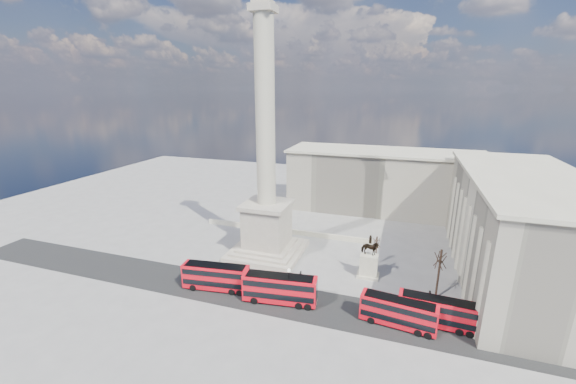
% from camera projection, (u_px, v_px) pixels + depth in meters
% --- Properties ---
extents(ground, '(180.00, 180.00, 0.00)m').
position_uv_depth(ground, '(258.00, 264.00, 67.81)').
color(ground, gray).
rests_on(ground, ground).
extents(asphalt_road, '(120.00, 9.00, 0.01)m').
position_uv_depth(asphalt_road, '(262.00, 296.00, 57.19)').
color(asphalt_road, '#252525').
rests_on(asphalt_road, ground).
extents(nelsons_column, '(14.00, 14.00, 49.85)m').
position_uv_depth(nelsons_column, '(267.00, 192.00, 68.74)').
color(nelsons_column, '#A99F8D').
rests_on(nelsons_column, ground).
extents(balustrade_wall, '(40.00, 0.60, 1.10)m').
position_uv_depth(balustrade_wall, '(285.00, 231.00, 82.23)').
color(balustrade_wall, '#BBB49B').
rests_on(balustrade_wall, ground).
extents(building_east, '(19.00, 46.00, 18.60)m').
position_uv_depth(building_east, '(521.00, 228.00, 60.69)').
color(building_east, beige).
rests_on(building_east, ground).
extents(building_northeast, '(51.00, 17.00, 16.60)m').
position_uv_depth(building_northeast, '(383.00, 181.00, 95.86)').
color(building_northeast, beige).
rests_on(building_northeast, ground).
extents(red_bus_a, '(11.34, 3.93, 4.51)m').
position_uv_depth(red_bus_a, '(216.00, 277.00, 58.50)').
color(red_bus_a, red).
rests_on(red_bus_a, ground).
extents(red_bus_b, '(11.78, 4.03, 4.68)m').
position_uv_depth(red_bus_b, '(280.00, 289.00, 54.86)').
color(red_bus_b, red).
rests_on(red_bus_b, ground).
extents(red_bus_c, '(10.72, 3.05, 4.30)m').
position_uv_depth(red_bus_c, '(438.00, 312.00, 49.47)').
color(red_bus_c, red).
rests_on(red_bus_c, ground).
extents(red_bus_d, '(10.64, 3.63, 4.23)m').
position_uv_depth(red_bus_d, '(399.00, 312.00, 49.42)').
color(red_bus_d, red).
rests_on(red_bus_d, ground).
extents(victorian_lamp, '(0.54, 0.54, 6.25)m').
position_uv_depth(victorian_lamp, '(289.00, 284.00, 53.82)').
color(victorian_lamp, black).
rests_on(victorian_lamp, ground).
extents(equestrian_statue, '(3.81, 2.86, 7.98)m').
position_uv_depth(equestrian_statue, '(369.00, 262.00, 62.47)').
color(equestrian_statue, '#BBB49B').
rests_on(equestrian_statue, ground).
extents(bare_tree_near, '(2.02, 2.02, 8.85)m').
position_uv_depth(bare_tree_near, '(441.00, 258.00, 54.87)').
color(bare_tree_near, '#332319').
rests_on(bare_tree_near, ground).
extents(bare_tree_mid, '(1.57, 1.57, 5.97)m').
position_uv_depth(bare_tree_mid, '(377.00, 241.00, 66.39)').
color(bare_tree_mid, '#332319').
rests_on(bare_tree_mid, ground).
extents(bare_tree_far, '(1.57, 1.57, 6.41)m').
position_uv_depth(bare_tree_far, '(479.00, 245.00, 64.01)').
color(bare_tree_far, '#332319').
rests_on(bare_tree_far, ground).
extents(pedestrian_walking, '(0.69, 0.63, 1.59)m').
position_uv_depth(pedestrian_walking, '(309.00, 288.00, 58.09)').
color(pedestrian_walking, '#282822').
rests_on(pedestrian_walking, ground).
extents(pedestrian_standing, '(1.02, 1.00, 1.66)m').
position_uv_depth(pedestrian_standing, '(429.00, 295.00, 55.99)').
color(pedestrian_standing, '#282822').
rests_on(pedestrian_standing, ground).
extents(pedestrian_crossing, '(0.90, 0.92, 1.55)m').
position_uv_depth(pedestrian_crossing, '(301.00, 275.00, 62.20)').
color(pedestrian_crossing, '#282822').
rests_on(pedestrian_crossing, ground).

